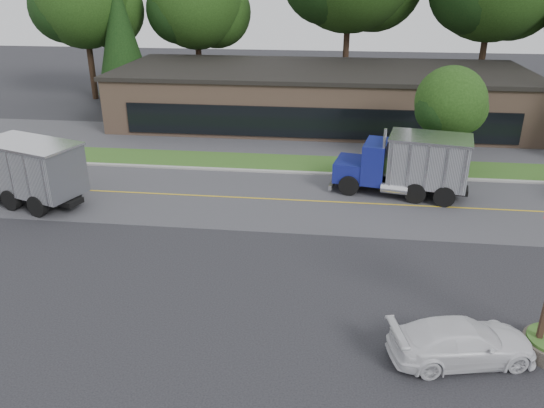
# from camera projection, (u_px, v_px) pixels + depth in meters

# --- Properties ---
(ground) EXTENTS (140.00, 140.00, 0.00)m
(ground) POSITION_uv_depth(u_px,v_px,m) (242.00, 290.00, 20.39)
(ground) COLOR #343439
(ground) RESTS_ON ground
(road) EXTENTS (60.00, 8.00, 0.02)m
(road) POSITION_uv_depth(u_px,v_px,m) (270.00, 199.00, 28.59)
(road) COLOR #5D5D62
(road) RESTS_ON ground
(center_line) EXTENTS (60.00, 0.12, 0.01)m
(center_line) POSITION_uv_depth(u_px,v_px,m) (270.00, 199.00, 28.59)
(center_line) COLOR gold
(center_line) RESTS_ON ground
(curb) EXTENTS (60.00, 0.30, 0.12)m
(curb) POSITION_uv_depth(u_px,v_px,m) (279.00, 173.00, 32.41)
(curb) COLOR #9E9E99
(curb) RESTS_ON ground
(grass_verge) EXTENTS (60.00, 3.40, 0.03)m
(grass_verge) POSITION_uv_depth(u_px,v_px,m) (282.00, 163.00, 34.05)
(grass_verge) COLOR #3A5E20
(grass_verge) RESTS_ON ground
(far_parking) EXTENTS (60.00, 7.00, 0.02)m
(far_parking) POSITION_uv_depth(u_px,v_px,m) (289.00, 141.00, 38.60)
(far_parking) COLOR #5D5D62
(far_parking) RESTS_ON ground
(strip_mall) EXTENTS (32.00, 12.00, 4.00)m
(strip_mall) POSITION_uv_depth(u_px,v_px,m) (320.00, 97.00, 43.05)
(strip_mall) COLOR #906F58
(strip_mall) RESTS_ON ground
(tree_far_a) EXTENTS (9.67, 9.10, 13.79)m
(tree_far_a) POSITION_uv_depth(u_px,v_px,m) (85.00, 2.00, 48.28)
(tree_far_a) COLOR #382619
(tree_far_a) RESTS_ON ground
(tree_far_b) EXTENTS (9.34, 8.79, 13.32)m
(tree_far_b) POSITION_uv_depth(u_px,v_px,m) (198.00, 5.00, 49.13)
(tree_far_b) COLOR #382619
(tree_far_b) RESTS_ON ground
(evergreen_left) EXTENTS (4.94, 4.94, 11.22)m
(evergreen_left) POSITION_uv_depth(u_px,v_px,m) (120.00, 35.00, 46.99)
(evergreen_left) COLOR #382619
(evergreen_left) RESTS_ON ground
(tree_verge) EXTENTS (4.44, 4.18, 6.34)m
(tree_verge) POSITION_uv_depth(u_px,v_px,m) (451.00, 105.00, 31.39)
(tree_verge) COLOR #382619
(tree_verge) RESTS_ON ground
(dump_truck_red) EXTENTS (9.14, 5.20, 3.36)m
(dump_truck_red) POSITION_uv_depth(u_px,v_px,m) (16.00, 168.00, 27.78)
(dump_truck_red) COLOR black
(dump_truck_red) RESTS_ON ground
(dump_truck_blue) EXTENTS (7.37, 3.90, 3.36)m
(dump_truck_blue) POSITION_uv_depth(u_px,v_px,m) (409.00, 163.00, 28.55)
(dump_truck_blue) COLOR black
(dump_truck_blue) RESTS_ON ground
(rally_car) EXTENTS (4.88, 2.83, 1.33)m
(rally_car) POSITION_uv_depth(u_px,v_px,m) (462.00, 342.00, 16.47)
(rally_car) COLOR white
(rally_car) RESTS_ON ground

